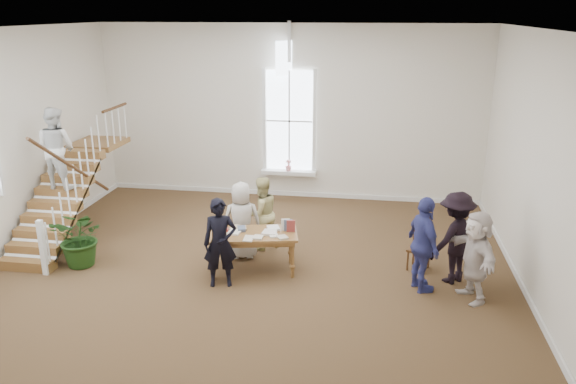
% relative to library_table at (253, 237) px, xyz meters
% --- Properties ---
extents(ground, '(10.00, 10.00, 0.00)m').
position_rel_library_table_xyz_m(ground, '(-0.01, 0.19, -0.70)').
color(ground, '#4D371E').
rests_on(ground, ground).
extents(room_shell, '(10.49, 10.00, 10.00)m').
position_rel_library_table_xyz_m(room_shell, '(-0.01, 4.58, -0.30)').
color(room_shell, silver).
rests_on(room_shell, ground).
extents(staircase, '(1.10, 4.10, 2.92)m').
position_rel_library_table_xyz_m(staircase, '(-4.35, 0.94, 0.92)').
color(staircase, brown).
rests_on(staircase, ground).
extents(library_table, '(1.82, 1.17, 0.85)m').
position_rel_library_table_xyz_m(library_table, '(0.00, 0.00, 0.00)').
color(library_table, brown).
rests_on(library_table, ground).
extents(police_officer, '(0.69, 0.54, 1.65)m').
position_rel_library_table_xyz_m(police_officer, '(-0.45, -0.65, 0.12)').
color(police_officer, black).
rests_on(police_officer, ground).
extents(elderly_woman, '(0.88, 0.69, 1.58)m').
position_rel_library_table_xyz_m(elderly_woman, '(-0.35, 0.60, 0.09)').
color(elderly_woman, beige).
rests_on(elderly_woman, ground).
extents(person_yellow, '(0.96, 0.94, 1.56)m').
position_rel_library_table_xyz_m(person_yellow, '(-0.05, 1.10, 0.08)').
color(person_yellow, '#CEC481').
rests_on(person_yellow, ground).
extents(woman_cluster_a, '(0.78, 1.11, 1.75)m').
position_rel_library_table_xyz_m(woman_cluster_a, '(3.13, -0.29, 0.17)').
color(woman_cluster_a, '#383E88').
rests_on(woman_cluster_a, ground).
extents(woman_cluster_b, '(1.26, 1.22, 1.73)m').
position_rel_library_table_xyz_m(woman_cluster_b, '(3.73, 0.16, 0.16)').
color(woman_cluster_b, black).
rests_on(woman_cluster_b, ground).
extents(woman_cluster_c, '(0.96, 1.57, 1.62)m').
position_rel_library_table_xyz_m(woman_cluster_c, '(3.99, -0.49, 0.11)').
color(woman_cluster_c, silver).
rests_on(woman_cluster_c, ground).
extents(floor_plant, '(1.10, 0.96, 1.18)m').
position_rel_library_table_xyz_m(floor_plant, '(-3.36, -0.27, -0.11)').
color(floor_plant, '#1B3C13').
rests_on(floor_plant, ground).
extents(side_chair, '(0.51, 0.51, 0.89)m').
position_rel_library_table_xyz_m(side_chair, '(3.17, 0.63, -0.21)').
color(side_chair, '#3E2810').
rests_on(side_chair, ground).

